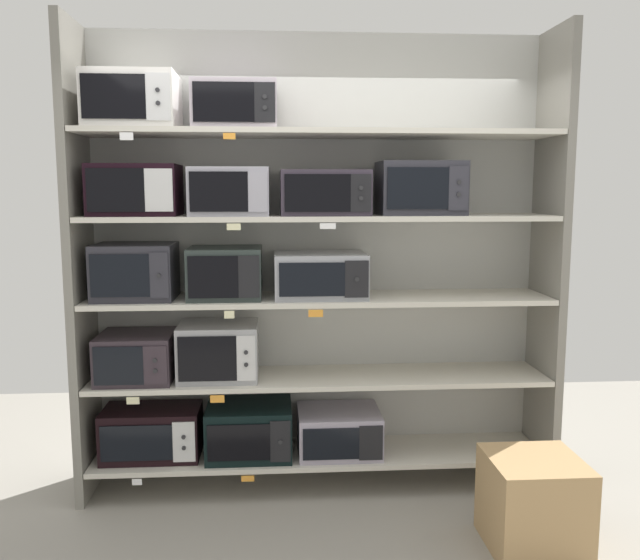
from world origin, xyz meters
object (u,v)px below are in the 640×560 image
object	(u,v)px
microwave_3	(137,356)
microwave_12	(133,101)
microwave_6	(225,273)
microwave_8	(136,190)
microwave_13	(235,106)
shipping_carton	(533,503)
microwave_10	(324,193)
microwave_2	(339,431)
microwave_5	(136,271)
microwave_7	(321,275)
microwave_4	(219,351)
microwave_1	(249,429)
microwave_9	(230,192)
microwave_0	(152,432)
microwave_11	(420,188)

from	to	relation	value
microwave_3	microwave_12	size ratio (longest dim) A/B	0.87
microwave_6	microwave_8	size ratio (longest dim) A/B	0.86
microwave_3	microwave_6	world-z (taller)	microwave_6
microwave_13	shipping_carton	size ratio (longest dim) A/B	1.00
microwave_10	microwave_8	bearing A→B (deg)	180.00
microwave_2	microwave_12	bearing A→B (deg)	-179.99
microwave_5	microwave_7	size ratio (longest dim) A/B	0.84
microwave_4	shipping_carton	xyz separation A→B (m)	(1.65, -0.79, -0.63)
microwave_7	microwave_2	bearing A→B (deg)	0.03
microwave_1	microwave_5	distance (m)	1.17
microwave_4	shipping_carton	bearing A→B (deg)	-25.76
microwave_2	microwave_13	bearing A→B (deg)	-179.96
microwave_5	microwave_13	bearing A→B (deg)	-0.02
microwave_13	microwave_9	bearing A→B (deg)	179.92
microwave_0	microwave_5	xyz separation A→B (m)	(-0.06, -0.00, 0.98)
microwave_9	shipping_carton	bearing A→B (deg)	-26.98
microwave_4	microwave_5	distance (m)	0.68
microwave_0	microwave_4	size ratio (longest dim) A/B	1.23
microwave_3	microwave_13	distance (m)	1.58
microwave_0	microwave_3	xyz separation A→B (m)	(-0.07, -0.00, 0.47)
microwave_8	microwave_9	xyz separation A→B (m)	(0.54, 0.00, -0.01)
microwave_6	microwave_9	size ratio (longest dim) A/B	0.94
microwave_11	microwave_13	bearing A→B (deg)	-179.99
microwave_4	microwave_0	bearing A→B (deg)	179.95
microwave_3	microwave_8	distance (m)	0.98
microwave_11	microwave_13	world-z (taller)	microwave_13
microwave_9	microwave_3	bearing A→B (deg)	-180.00
microwave_3	microwave_6	distance (m)	0.73
microwave_0	microwave_9	size ratio (longest dim) A/B	1.28
microwave_7	microwave_12	world-z (taller)	microwave_12
microwave_8	microwave_9	world-z (taller)	microwave_8
microwave_10	microwave_7	bearing A→B (deg)	179.11
microwave_1	microwave_10	distance (m)	1.51
microwave_6	microwave_7	xyz separation A→B (m)	(0.56, 0.00, -0.02)
microwave_0	microwave_6	world-z (taller)	microwave_6
microwave_10	microwave_2	bearing A→B (deg)	0.25
microwave_5	microwave_13	size ratio (longest dim) A/B	0.97
microwave_9	microwave_11	xyz separation A→B (m)	(1.12, 0.00, 0.02)
microwave_5	microwave_10	world-z (taller)	microwave_10
microwave_0	microwave_11	distance (m)	2.18
microwave_1	microwave_7	world-z (taller)	microwave_7
microwave_1	microwave_7	distance (m)	1.05
microwave_7	microwave_13	bearing A→B (deg)	-179.96
microwave_5	microwave_11	size ratio (longest dim) A/B	0.92
microwave_3	microwave_10	xyz separation A→B (m)	(1.12, -0.00, 0.96)
shipping_carton	microwave_6	bearing A→B (deg)	153.55
microwave_1	microwave_6	world-z (taller)	microwave_6
microwave_0	microwave_7	bearing A→B (deg)	-0.00
microwave_1	microwave_4	size ratio (longest dim) A/B	1.09
microwave_1	microwave_4	xyz separation A→B (m)	(-0.18, -0.00, 0.50)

